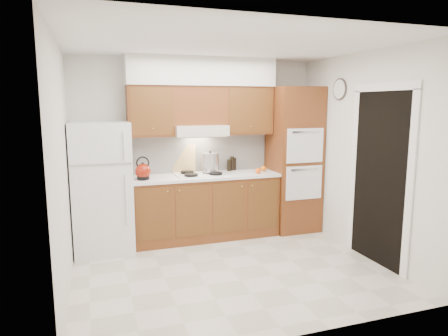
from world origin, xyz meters
name	(u,v)px	position (x,y,z in m)	size (l,w,h in m)	color
floor	(231,269)	(0.00, 0.00, 0.00)	(3.60, 3.60, 0.00)	beige
ceiling	(231,44)	(0.00, 0.00, 2.60)	(3.60, 3.60, 0.00)	white
wall_back	(198,148)	(0.00, 1.50, 1.30)	(3.60, 0.02, 2.60)	silver
wall_left	(62,169)	(-1.80, 0.00, 1.30)	(0.02, 3.00, 2.60)	silver
wall_right	(363,155)	(1.80, 0.00, 1.30)	(0.02, 3.00, 2.60)	silver
fridge	(102,187)	(-1.41, 1.14, 0.86)	(0.75, 0.72, 1.72)	white
base_cabinets	(205,208)	(0.02, 1.20, 0.45)	(2.11, 0.60, 0.90)	brown
countertop	(205,176)	(0.03, 1.19, 0.92)	(2.13, 0.62, 0.04)	white
backsplash	(200,153)	(0.02, 1.49, 1.22)	(2.11, 0.03, 0.56)	white
oven_cabinet	(294,160)	(1.44, 1.18, 1.10)	(0.70, 0.65, 2.20)	brown
upper_cab_left	(150,111)	(-0.71, 1.33, 1.85)	(0.63, 0.33, 0.70)	brown
upper_cab_right	(246,111)	(0.72, 1.33, 1.85)	(0.73, 0.33, 0.70)	brown
range_hood	(200,130)	(-0.02, 1.27, 1.57)	(0.75, 0.45, 0.15)	silver
upper_cab_over_hood	(198,106)	(-0.02, 1.33, 1.92)	(0.75, 0.33, 0.55)	brown
soffit	(202,72)	(0.03, 1.32, 2.40)	(2.13, 0.36, 0.40)	silver
cooktop	(201,174)	(-0.02, 1.21, 0.95)	(0.74, 0.50, 0.01)	white
doorway	(379,179)	(1.79, -0.35, 1.05)	(0.02, 0.90, 2.10)	black
wall_clock	(340,89)	(1.79, 0.55, 2.15)	(0.30, 0.30, 0.02)	#3F3833
kettle	(143,171)	(-0.87, 1.09, 1.05)	(0.21, 0.21, 0.21)	maroon
cutting_board	(184,159)	(-0.22, 1.45, 1.14)	(0.33, 0.02, 0.44)	tan
stock_pot	(210,163)	(0.13, 1.27, 1.10)	(0.25, 0.25, 0.26)	silver
condiment_a	(232,163)	(0.53, 1.45, 1.05)	(0.06, 0.06, 0.21)	black
condiment_b	(234,164)	(0.57, 1.45, 1.03)	(0.06, 0.06, 0.19)	black
condiment_c	(229,165)	(0.46, 1.38, 1.03)	(0.06, 0.06, 0.18)	black
orange_near	(258,171)	(0.79, 1.04, 0.98)	(0.08, 0.08, 0.08)	#FF630D
orange_far	(263,169)	(0.94, 1.19, 0.98)	(0.09, 0.09, 0.09)	orange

